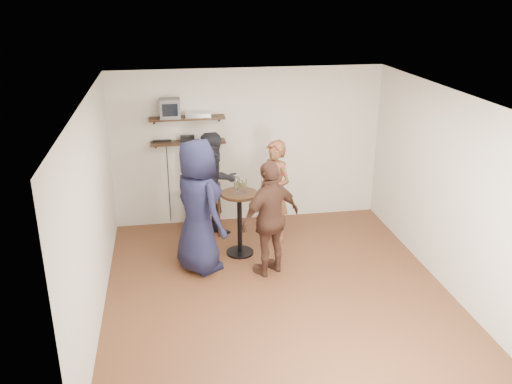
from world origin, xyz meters
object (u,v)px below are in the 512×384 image
(drinks_table, at_px, (240,215))
(person_plaid, at_px, (275,192))
(person_dark, at_px, (215,186))
(side_table, at_px, (204,201))
(crt_monitor, at_px, (170,108))
(dvd_deck, at_px, (198,115))
(person_navy, at_px, (198,207))
(radio, at_px, (188,138))
(person_brown, at_px, (271,219))

(drinks_table, bearing_deg, person_plaid, 32.49)
(drinks_table, distance_m, person_dark, 0.76)
(person_dark, bearing_deg, drinks_table, -90.00)
(side_table, bearing_deg, crt_monitor, 144.03)
(crt_monitor, distance_m, dvd_deck, 0.45)
(side_table, relative_size, person_plaid, 0.42)
(drinks_table, height_order, person_navy, person_navy)
(radio, xyz_separation_m, drinks_table, (0.67, -1.18, -0.88))
(drinks_table, bearing_deg, person_navy, -149.83)
(person_navy, bearing_deg, side_table, -37.66)
(side_table, relative_size, drinks_table, 0.69)
(person_navy, bearing_deg, person_plaid, -88.84)
(person_plaid, height_order, person_brown, person_brown)
(drinks_table, height_order, person_brown, person_brown)
(side_table, distance_m, person_navy, 1.29)
(radio, bearing_deg, drinks_table, -60.49)
(crt_monitor, distance_m, person_plaid, 2.10)
(radio, distance_m, person_plaid, 1.66)
(side_table, bearing_deg, drinks_table, -61.30)
(crt_monitor, xyz_separation_m, person_plaid, (1.53, -0.79, -1.20))
(radio, xyz_separation_m, person_plaid, (1.28, -0.79, -0.70))
(side_table, height_order, drinks_table, drinks_table)
(side_table, height_order, person_navy, person_navy)
(person_dark, height_order, person_navy, person_navy)
(person_plaid, bearing_deg, drinks_table, -90.00)
(side_table, relative_size, person_brown, 0.42)
(person_plaid, bearing_deg, person_dark, -139.16)
(person_dark, bearing_deg, side_table, 107.48)
(crt_monitor, height_order, person_plaid, crt_monitor)
(crt_monitor, xyz_separation_m, dvd_deck, (0.43, 0.00, -0.12))
(drinks_table, bearing_deg, person_dark, 114.17)
(side_table, distance_m, person_dark, 0.41)
(drinks_table, xyz_separation_m, person_dark, (-0.30, 0.66, 0.23))
(person_plaid, relative_size, person_brown, 0.99)
(dvd_deck, relative_size, person_brown, 0.24)
(person_plaid, relative_size, person_dark, 0.94)
(radio, distance_m, drinks_table, 1.62)
(side_table, bearing_deg, radio, 121.52)
(radio, distance_m, person_navy, 1.64)
(person_brown, bearing_deg, crt_monitor, -83.47)
(side_table, height_order, person_brown, person_brown)
(person_plaid, bearing_deg, radio, -154.32)
(radio, xyz_separation_m, person_brown, (1.01, -1.82, -0.70))
(crt_monitor, bearing_deg, person_dark, -39.82)
(radio, bearing_deg, person_plaid, -31.83)
(person_plaid, xyz_separation_m, person_dark, (-0.91, 0.27, 0.05))
(side_table, xyz_separation_m, drinks_table, (0.47, -0.85, 0.09))
(drinks_table, xyz_separation_m, person_brown, (0.34, -0.64, 0.19))
(person_dark, relative_size, person_navy, 0.90)
(person_dark, bearing_deg, person_brown, -87.93)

